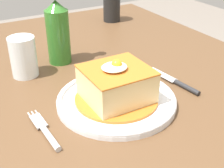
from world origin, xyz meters
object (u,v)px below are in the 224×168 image
soda_can (112,5)px  main_plate (116,100)px  fork (46,132)px  drinking_glass (24,59)px  beer_bottle_green (58,28)px  knife (179,84)px

soda_can → main_plate: bearing=-118.6°
fork → drinking_glass: (0.04, 0.27, 0.04)m
fork → soda_can: 0.73m
main_plate → soda_can: (0.29, 0.53, 0.05)m
fork → drinking_glass: bearing=82.4°
main_plate → fork: size_ratio=1.89×
drinking_glass → soda_can: bearing=34.5°
beer_bottle_green → drinking_glass: beer_bottle_green is taller
fork → drinking_glass: drinking_glass is taller
main_plate → beer_bottle_green: bearing=96.0°
fork → knife: same height
knife → beer_bottle_green: size_ratio=0.62×
fork → soda_can: size_ratio=1.14×
drinking_glass → main_plate: bearing=-59.8°
soda_can → drinking_glass: (-0.43, -0.29, -0.02)m
soda_can → beer_bottle_green: 0.41m
soda_can → beer_bottle_green: bearing=-140.7°
fork → knife: 0.35m
fork → beer_bottle_green: size_ratio=0.53×
beer_bottle_green → soda_can: bearing=39.3°
beer_bottle_green → drinking_glass: (-0.11, -0.03, -0.05)m
fork → soda_can: soda_can is taller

